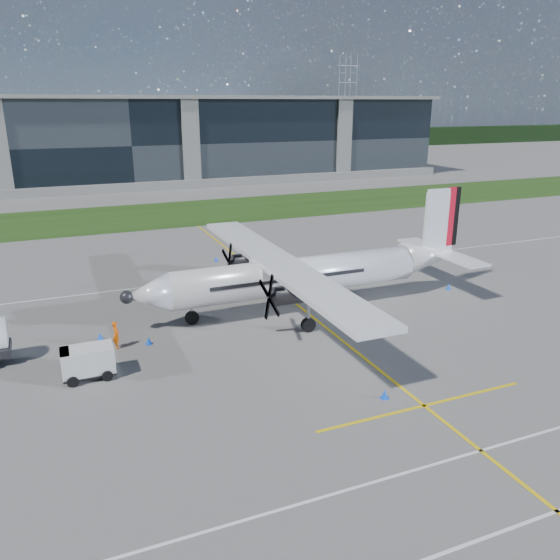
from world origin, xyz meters
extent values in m
plane|color=#615E5C|center=(0.00, 40.00, 0.00)|extent=(400.00, 400.00, 0.00)
cube|color=#1C3C10|center=(0.00, 48.00, 0.02)|extent=(400.00, 18.00, 0.04)
cube|color=black|center=(0.00, 80.00, 7.50)|extent=(120.00, 20.00, 15.00)
cube|color=black|center=(0.00, 140.00, 3.00)|extent=(400.00, 6.00, 6.00)
cube|color=yellow|center=(3.00, 10.00, 0.01)|extent=(0.20, 70.00, 0.01)
cube|color=white|center=(0.00, -14.00, 0.01)|extent=(90.00, 0.15, 0.01)
imported|color=#F25907|center=(-10.35, 6.88, 1.00)|extent=(0.66, 0.87, 2.00)
cone|color=blue|center=(0.67, 23.11, 0.25)|extent=(0.36, 0.36, 0.50)
cone|color=blue|center=(-11.21, 8.48, 0.25)|extent=(0.36, 0.36, 0.50)
cone|color=blue|center=(15.78, 8.03, 0.25)|extent=(0.36, 0.36, 0.50)
cone|color=blue|center=(-8.46, 6.65, 0.25)|extent=(0.36, 0.36, 0.50)
cone|color=blue|center=(1.56, -4.62, 0.25)|extent=(0.36, 0.36, 0.50)
camera|label=1|loc=(-12.81, -25.35, 14.41)|focal=35.00mm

